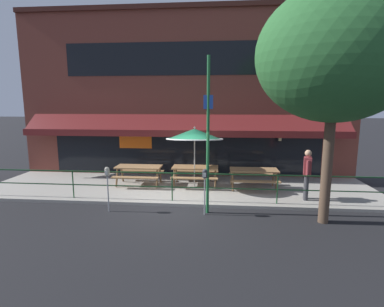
# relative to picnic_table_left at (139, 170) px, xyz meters

# --- Properties ---
(ground_plane) EXTENTS (120.00, 120.00, 0.00)m
(ground_plane) POSITION_rel_picnic_table_left_xyz_m (1.63, -2.14, -0.71)
(ground_plane) COLOR black
(patio_deck) EXTENTS (15.00, 4.00, 0.10)m
(patio_deck) POSITION_rel_picnic_table_left_xyz_m (1.63, -0.14, -0.66)
(patio_deck) COLOR #9E998E
(patio_deck) RESTS_ON ground
(restaurant_building) EXTENTS (15.00, 1.60, 7.46)m
(restaurant_building) POSITION_rel_picnic_table_left_xyz_m (1.63, 2.08, 3.00)
(restaurant_building) COLOR brown
(restaurant_building) RESTS_ON ground
(patio_railing) EXTENTS (13.84, 0.04, 0.97)m
(patio_railing) POSITION_rel_picnic_table_left_xyz_m (1.63, -1.84, 0.09)
(patio_railing) COLOR #194723
(patio_railing) RESTS_ON patio_deck
(picnic_table_left) EXTENTS (1.80, 1.42, 0.76)m
(picnic_table_left) POSITION_rel_picnic_table_left_xyz_m (0.00, 0.00, 0.00)
(picnic_table_left) COLOR #997047
(picnic_table_left) RESTS_ON patio_deck
(picnic_table_centre) EXTENTS (1.80, 1.42, 0.76)m
(picnic_table_centre) POSITION_rel_picnic_table_left_xyz_m (2.25, 0.10, 0.00)
(picnic_table_centre) COLOR #997047
(picnic_table_centre) RESTS_ON patio_deck
(picnic_table_right) EXTENTS (1.80, 1.42, 0.76)m
(picnic_table_right) POSITION_rel_picnic_table_left_xyz_m (4.51, -0.16, 0.00)
(picnic_table_right) COLOR #997047
(picnic_table_right) RESTS_ON patio_deck
(patio_umbrella_centre) EXTENTS (2.14, 2.14, 2.39)m
(patio_umbrella_centre) POSITION_rel_picnic_table_left_xyz_m (2.25, -0.27, 1.47)
(patio_umbrella_centre) COLOR #B7B2A8
(patio_umbrella_centre) RESTS_ON patio_deck
(pedestrian_walking) EXTENTS (0.33, 0.61, 1.71)m
(pedestrian_walking) POSITION_rel_picnic_table_left_xyz_m (6.14, -1.29, 0.35)
(pedestrian_walking) COLOR #333338
(pedestrian_walking) RESTS_ON patio_deck
(parking_meter_near) EXTENTS (0.15, 0.16, 1.42)m
(parking_meter_near) POSITION_rel_picnic_table_left_xyz_m (-0.23, -2.75, 0.44)
(parking_meter_near) COLOR gray
(parking_meter_near) RESTS_ON ground
(parking_meter_far) EXTENTS (0.15, 0.16, 1.42)m
(parking_meter_far) POSITION_rel_picnic_table_left_xyz_m (2.76, -2.77, 0.44)
(parking_meter_far) COLOR gray
(parking_meter_far) RESTS_ON ground
(street_sign_pole) EXTENTS (0.28, 0.09, 4.69)m
(street_sign_pole) POSITION_rel_picnic_table_left_xyz_m (2.84, -2.59, 1.70)
(street_sign_pole) COLOR #1E6033
(street_sign_pole) RESTS_ON ground
(street_tree_curbside) EXTENTS (4.13, 3.72, 6.96)m
(street_tree_curbside) POSITION_rel_picnic_table_left_xyz_m (6.27, -3.12, 4.10)
(street_tree_curbside) COLOR brown
(street_tree_curbside) RESTS_ON ground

